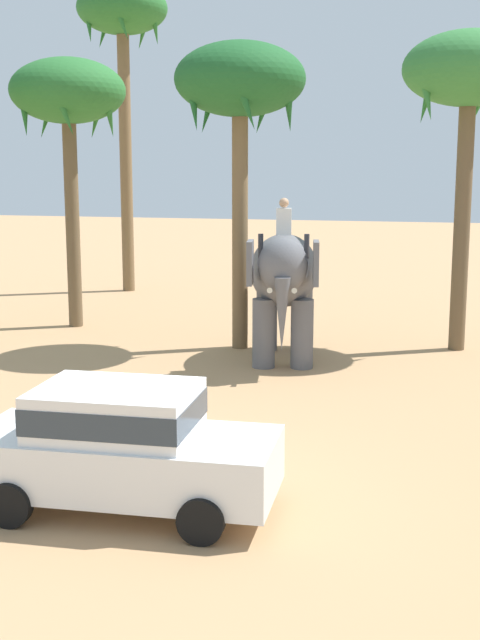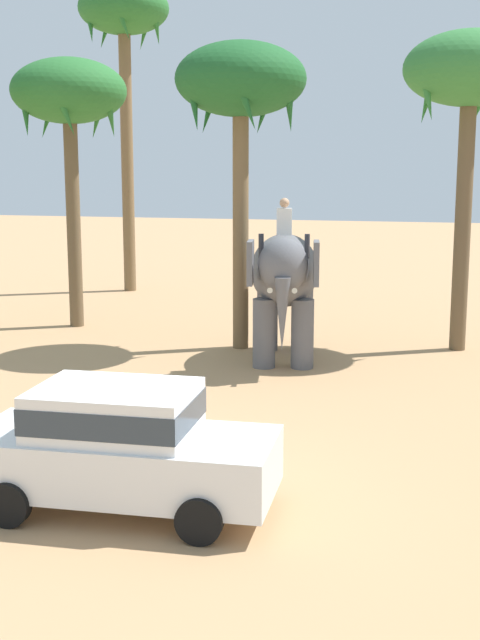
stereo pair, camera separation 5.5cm
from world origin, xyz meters
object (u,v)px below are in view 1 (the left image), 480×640
palm_tree_left_of_road (240,88)px  palm_tree_leaning_seaward (123,22)px  car_sedan_foreground (121,443)px  palm_tree_near_hut (469,78)px  palm_tree_behind_elephant (68,98)px  elephant_with_mahout (284,278)px

palm_tree_left_of_road → palm_tree_leaning_seaward: (-6.54, 8.60, 3.11)m
car_sedan_foreground → palm_tree_left_of_road: (-1.07, 10.34, 5.53)m
car_sedan_foreground → palm_tree_near_hut: (4.30, 11.54, 5.74)m
car_sedan_foreground → palm_tree_leaning_seaward: size_ratio=0.38×
palm_tree_leaning_seaward → palm_tree_left_of_road: bearing=-52.7°
palm_tree_near_hut → palm_tree_leaning_seaward: (-11.91, 7.40, 2.89)m
palm_tree_near_hut → palm_tree_behind_elephant: bearing=177.7°
elephant_with_mahout → palm_tree_behind_elephant: bearing=157.4°
elephant_with_mahout → palm_tree_left_of_road: (-1.37, 1.17, 4.46)m
car_sedan_foreground → elephant_with_mahout: (0.30, 9.17, 1.06)m
elephant_with_mahout → palm_tree_leaning_seaward: palm_tree_leaning_seaward is taller
elephant_with_mahout → palm_tree_behind_elephant: (-6.73, 2.80, 4.44)m
car_sedan_foreground → palm_tree_near_hut: bearing=69.6°
palm_tree_near_hut → palm_tree_leaning_seaward: size_ratio=0.71×
palm_tree_left_of_road → car_sedan_foreground: bearing=-84.1°
palm_tree_behind_elephant → palm_tree_leaning_seaward: palm_tree_leaning_seaward is taller
palm_tree_behind_elephant → palm_tree_near_hut: bearing=-2.3°
car_sedan_foreground → palm_tree_left_of_road: palm_tree_left_of_road is taller
car_sedan_foreground → palm_tree_leaning_seaward: (-7.61, 18.94, 8.63)m
car_sedan_foreground → palm_tree_leaning_seaward: 22.16m
palm_tree_behind_elephant → palm_tree_leaning_seaward: bearing=99.7°
car_sedan_foreground → palm_tree_left_of_road: 11.77m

